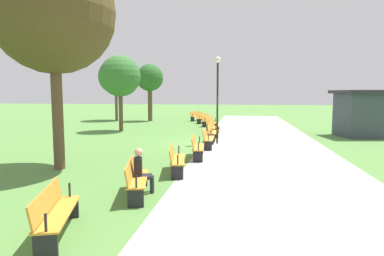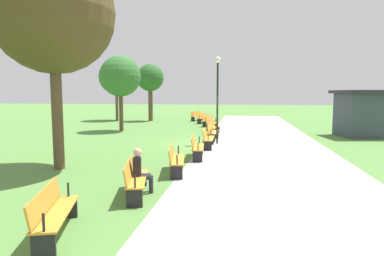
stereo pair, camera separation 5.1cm
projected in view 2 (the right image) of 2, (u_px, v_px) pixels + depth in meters
ground_plane at (212, 143)px, 17.35m from camera, size 120.00×120.00×0.00m
path_paving at (262, 144)px, 16.97m from camera, size 43.72×6.10×0.01m
bench_0 at (197, 116)px, 31.70m from camera, size 1.95×1.13×0.89m
bench_1 at (203, 118)px, 29.12m from camera, size 1.96×1.02×0.89m
bench_2 at (208, 120)px, 26.50m from camera, size 1.97×0.91×0.89m
bench_3 at (211, 123)px, 23.87m from camera, size 1.96×0.79×0.89m
bench_4 at (213, 127)px, 21.24m from camera, size 1.95×0.66×0.89m
bench_5 at (212, 131)px, 18.62m from camera, size 1.92×0.54×0.89m
bench_6 at (208, 138)px, 16.01m from camera, size 1.92×0.54×0.89m
bench_7 at (196, 146)px, 13.44m from camera, size 1.95×0.66×0.89m
bench_8 at (175, 158)px, 10.92m from camera, size 1.96×0.79×0.89m
bench_9 at (134, 178)px, 8.45m from camera, size 1.97×0.91×0.89m
bench_10 at (53, 211)px, 6.04m from camera, size 1.96×1.02×0.89m
person_seated at (141, 169)px, 8.71m from camera, size 0.42×0.57×1.20m
tree_0 at (150, 78)px, 31.10m from camera, size 2.55×2.55×5.38m
tree_1 at (120, 76)px, 22.72m from camera, size 2.83×2.83×5.22m
tree_2 at (53, 13)px, 10.99m from camera, size 4.11×4.11×7.38m
tree_3 at (116, 77)px, 31.76m from camera, size 3.32×3.32×5.86m
lamp_post at (218, 84)px, 16.99m from camera, size 0.32×0.32×4.50m
kiosk at (362, 113)px, 19.94m from camera, size 3.40×3.46×2.82m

